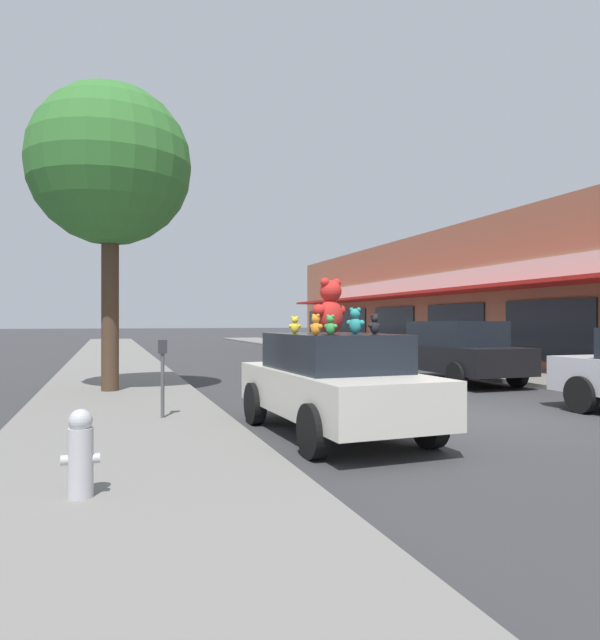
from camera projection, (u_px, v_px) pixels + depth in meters
name	position (u px, v px, depth m)	size (l,w,h in m)	color
ground_plane	(479.00, 419.00, 9.84)	(260.00, 260.00, 0.00)	#333335
sidewalk_near	(125.00, 438.00, 7.97)	(3.41, 90.00, 0.12)	slate
storefront_row	(585.00, 296.00, 25.80)	(15.54, 36.97, 5.71)	#9E6047
plush_art_car	(333.00, 381.00, 8.49)	(2.01, 4.14, 1.51)	beige
teddy_bear_giant	(330.00, 307.00, 8.38)	(0.62, 0.45, 0.82)	red
teddy_bear_yellow	(295.00, 325.00, 8.74)	(0.20, 0.14, 0.27)	yellow
teddy_bear_teal	(355.00, 321.00, 8.30)	(0.26, 0.26, 0.39)	teal
teddy_bear_green	(330.00, 325.00, 7.79)	(0.18, 0.20, 0.28)	green
teddy_bear_black	(374.00, 324.00, 8.34)	(0.22, 0.15, 0.30)	black
teddy_bear_orange	(316.00, 325.00, 7.43)	(0.16, 0.21, 0.28)	orange
parked_car_far_center	(455.00, 351.00, 15.66)	(2.00, 4.50, 1.70)	black
street_tree	(110.00, 166.00, 12.92)	(3.64, 3.64, 6.95)	#473323
fire_hydrant	(81.00, 453.00, 5.09)	(0.33, 0.22, 0.79)	#B2B2B7
parking_meter	(163.00, 368.00, 9.30)	(0.14, 0.10, 1.27)	#4C4C51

